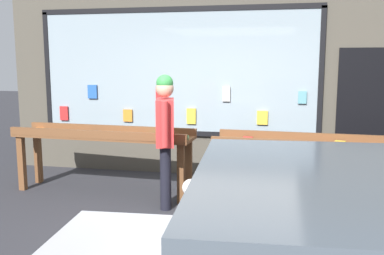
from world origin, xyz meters
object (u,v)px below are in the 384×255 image
display_table_left (103,141)px  person_browsing (165,130)px  display_table_right (315,150)px  small_dog (197,195)px

display_table_left → person_browsing: size_ratio=1.54×
display_table_left → display_table_right: size_ratio=1.00×
person_browsing → display_table_left: bearing=52.3°
display_table_right → small_dog: 1.69m
person_browsing → small_dog: 0.92m
display_table_left → display_table_right: 2.95m
display_table_left → small_dog: size_ratio=5.17×
person_browsing → small_dog: person_browsing is taller
person_browsing → small_dog: (0.47, -0.30, -0.73)m
display_table_right → person_browsing: (-1.90, -0.47, 0.27)m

